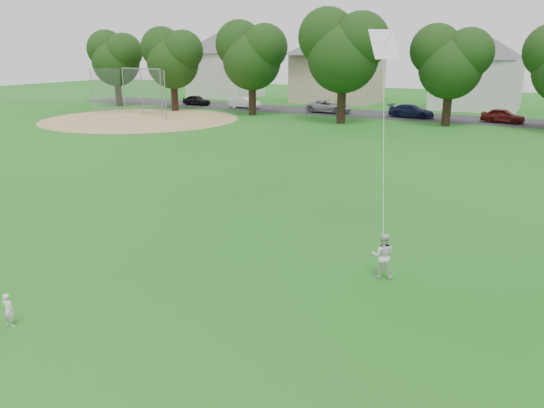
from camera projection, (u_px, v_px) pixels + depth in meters
The scene contains 10 objects.
ground at pixel (184, 301), 13.60m from camera, with size 160.00×160.00×0.00m, color #145815.
street at pixel (459, 119), 49.22m from camera, with size 90.00×7.00×0.01m, color #2D2D30.
dirt_infield at pixel (141, 119), 49.02m from camera, with size 18.00×18.00×0.02m, color #9E7F51.
toddler at pixel (8, 310), 12.27m from camera, with size 0.30×0.20×0.84m, color silver.
older_boy at pixel (383, 256), 14.86m from camera, with size 0.64×0.50×1.32m, color silver.
kite at pixel (384, 140), 15.54m from camera, with size 1.19×2.08×6.31m.
baseball_backstop at pixel (138, 92), 51.59m from camera, with size 10.09×2.77×4.44m.
tree_row at pixel (514, 51), 40.36m from camera, with size 82.89×9.42×9.98m.
parked_cars at pixel (514, 116), 46.07m from camera, with size 70.98×2.29×1.27m.
house_row at pixel (469, 61), 56.74m from camera, with size 76.39×14.05×10.48m.
Camera 1 is at (7.78, -9.85, 6.22)m, focal length 35.00 mm.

